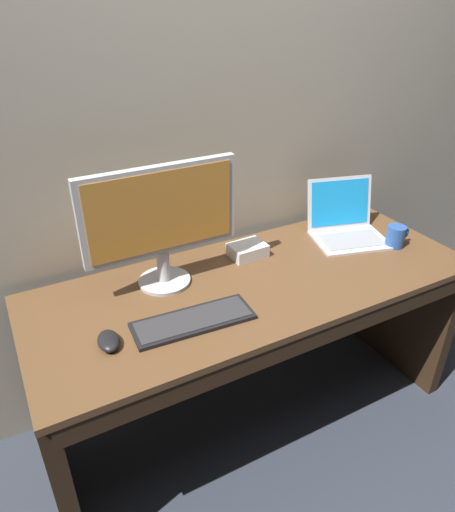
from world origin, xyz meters
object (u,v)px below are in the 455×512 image
(wired_keyboard, at_px, (193,321))
(external_drive_box, at_px, (248,250))
(coffee_mug, at_px, (396,236))
(laptop_silver, at_px, (345,223))
(external_monitor, at_px, (161,218))
(computer_mouse, at_px, (109,341))

(wired_keyboard, height_order, external_drive_box, external_drive_box)
(external_drive_box, bearing_deg, wired_keyboard, -142.08)
(external_drive_box, distance_m, coffee_mug, 0.65)
(laptop_silver, bearing_deg, external_monitor, 179.89)
(coffee_mug, bearing_deg, computer_mouse, -177.63)
(external_drive_box, bearing_deg, laptop_silver, -4.94)
(external_monitor, xyz_separation_m, external_drive_box, (0.38, 0.04, -0.25))
(external_monitor, bearing_deg, laptop_silver, -0.11)
(external_monitor, relative_size, wired_keyboard, 1.37)
(external_monitor, height_order, coffee_mug, external_monitor)
(external_monitor, bearing_deg, computer_mouse, -139.96)
(external_monitor, distance_m, coffee_mug, 1.03)
(laptop_silver, distance_m, coffee_mug, 0.22)
(laptop_silver, relative_size, coffee_mug, 3.22)
(wired_keyboard, distance_m, coffee_mug, 1.00)
(laptop_silver, xyz_separation_m, computer_mouse, (-1.16, -0.24, -0.04))
(external_monitor, distance_m, computer_mouse, 0.46)
(laptop_silver, bearing_deg, external_drive_box, 175.06)
(laptop_silver, bearing_deg, coffee_mug, -57.12)
(external_drive_box, height_order, coffee_mug, coffee_mug)
(laptop_silver, distance_m, wired_keyboard, 0.91)
(external_drive_box, bearing_deg, coffee_mug, -20.74)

